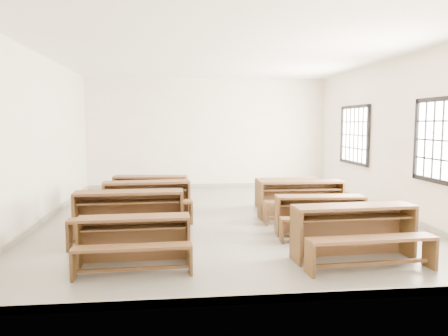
{
  "coord_description": "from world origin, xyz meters",
  "views": [
    {
      "loc": [
        -0.97,
        -8.59,
        1.88
      ],
      "look_at": [
        0.0,
        0.0,
        1.0
      ],
      "focal_mm": 35.0,
      "sensor_mm": 36.0,
      "label": 1
    }
  ],
  "objects": [
    {
      "name": "room",
      "position": [
        0.09,
        0.0,
        2.14
      ],
      "size": [
        8.5,
        8.5,
        3.2
      ],
      "color": "slate",
      "rests_on": "ground"
    },
    {
      "name": "desk_set_0",
      "position": [
        -1.51,
        -2.85,
        0.38
      ],
      "size": [
        1.49,
        0.81,
        0.66
      ],
      "rotation": [
        0.0,
        0.0,
        0.04
      ],
      "color": "brown",
      "rests_on": "ground"
    },
    {
      "name": "desk_set_1",
      "position": [
        -1.72,
        -1.48,
        0.46
      ],
      "size": [
        1.78,
        0.96,
        0.79
      ],
      "rotation": [
        0.0,
        0.0,
        0.03
      ],
      "color": "brown",
      "rests_on": "ground"
    },
    {
      "name": "desk_set_2",
      "position": [
        -1.52,
        -0.03,
        0.44
      ],
      "size": [
        1.73,
        0.98,
        0.75
      ],
      "rotation": [
        0.0,
        0.0,
        0.07
      ],
      "color": "brown",
      "rests_on": "ground"
    },
    {
      "name": "desk_set_3",
      "position": [
        -1.52,
        1.1,
        0.42
      ],
      "size": [
        1.7,
        1.01,
        0.73
      ],
      "rotation": [
        0.0,
        0.0,
        -0.11
      ],
      "color": "brown",
      "rests_on": "ground"
    },
    {
      "name": "desk_set_4",
      "position": [
        1.48,
        -2.95,
        0.44
      ],
      "size": [
        1.74,
        0.98,
        0.76
      ],
      "rotation": [
        0.0,
        0.0,
        0.06
      ],
      "color": "brown",
      "rests_on": "ground"
    },
    {
      "name": "desk_set_5",
      "position": [
        1.46,
        -1.59,
        0.39
      ],
      "size": [
        1.54,
        0.89,
        0.67
      ],
      "rotation": [
        0.0,
        0.0,
        -0.08
      ],
      "color": "brown",
      "rests_on": "ground"
    },
    {
      "name": "desk_set_6",
      "position": [
        1.52,
        -0.26,
        0.44
      ],
      "size": [
        1.68,
        0.89,
        0.75
      ],
      "rotation": [
        0.0,
        0.0,
        -0.01
      ],
      "color": "brown",
      "rests_on": "ground"
    },
    {
      "name": "desk_set_7",
      "position": [
        1.57,
        1.02,
        0.37
      ],
      "size": [
        1.48,
        0.84,
        0.64
      ],
      "rotation": [
        0.0,
        0.0,
        0.07
      ],
      "color": "brown",
      "rests_on": "ground"
    }
  ]
}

